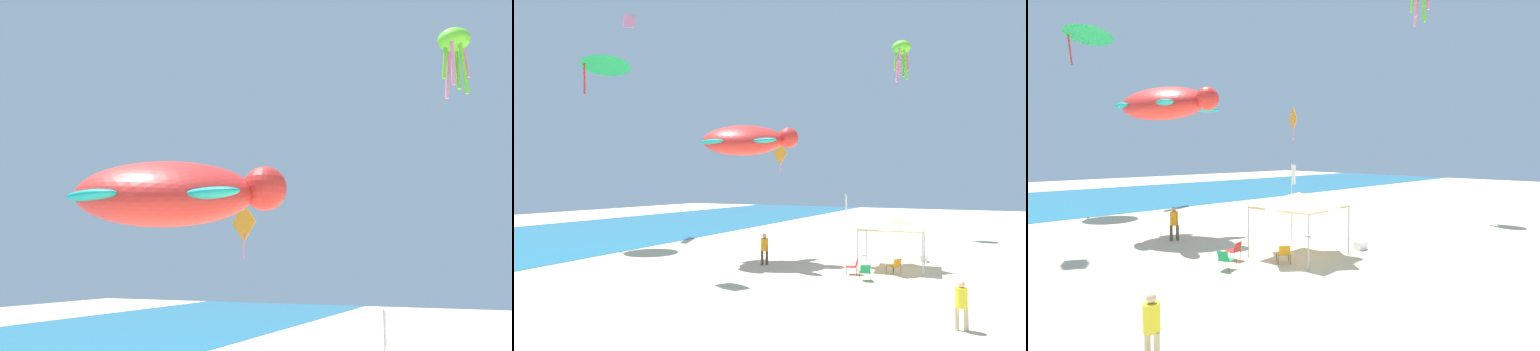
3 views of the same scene
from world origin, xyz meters
The scene contains 13 objects.
ground centered at (0.00, 0.00, -0.05)m, with size 120.00×120.00×0.10m, color beige.
ocean_strip centered at (0.00, 30.32, 0.01)m, with size 120.00×23.29×0.02m, color teal.
canopy_tent centered at (0.65, 0.84, 2.53)m, with size 3.53×3.66×2.89m.
folding_chair_right_of_tent centered at (-0.76, 0.43, 0.47)m, with size 0.79×0.81×0.82m.
folding_chair_facing_ocean centered at (-3.05, 1.42, 0.47)m, with size 0.76×0.70×0.82m.
folding_chair_left_of_tent centered at (-1.87, 2.34, 0.47)m, with size 0.70×0.76×0.82m.
cooler_box centered at (3.58, -0.48, 0.20)m, with size 0.65×0.46×0.40m.
banner_flag centered at (4.12, 4.57, 2.43)m, with size 0.36×0.06×4.05m.
person_beachcomber centered at (-8.48, -3.10, 0.95)m, with size 0.38×0.42×1.61m.
person_far_stroller centered at (-1.69, 7.68, 1.06)m, with size 0.43×0.43×1.81m.
kite_delta_green centered at (-0.57, 22.15, 14.12)m, with size 5.23×5.23×3.23m.
kite_diamond_orange centered at (14.84, 14.65, 7.67)m, with size 1.11×2.00×3.22m.
kite_turtle_red centered at (-1.10, 9.35, 7.41)m, with size 6.20×6.32×2.66m.
Camera 3 is at (-12.58, -11.27, 4.70)m, focal length 28.20 mm.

